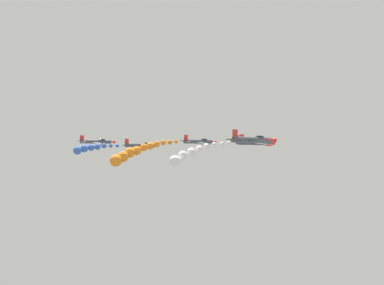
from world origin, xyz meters
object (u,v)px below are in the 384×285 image
at_px(airplane_lead, 251,143).
at_px(airplane_right_outer, 253,140).
at_px(airplane_left_outer, 141,145).
at_px(airplane_left_inner, 199,141).
at_px(airplane_trailing, 97,142).
at_px(airplane_right_inner, 256,143).

bearing_deg(airplane_lead, airplane_right_outer, -42.37).
bearing_deg(airplane_left_outer, airplane_lead, 40.93).
xyz_separation_m(airplane_lead, airplane_right_outer, (20.91, -19.08, -0.05)).
distance_m(airplane_lead, airplane_left_inner, 14.08).
distance_m(airplane_left_inner, airplane_right_outer, 33.76).
bearing_deg(airplane_left_inner, airplane_lead, 37.50).
distance_m(airplane_left_outer, airplane_trailing, 13.81).
xyz_separation_m(airplane_left_outer, airplane_trailing, (-10.44, -8.97, 1.11)).
distance_m(airplane_left_inner, airplane_trailing, 30.10).
bearing_deg(airplane_right_inner, airplane_right_outer, -45.48).
distance_m(airplane_lead, airplane_left_outer, 30.37).
bearing_deg(airplane_lead, airplane_left_outer, -139.07).
relative_size(airplane_left_outer, airplane_trailing, 1.00).
height_order(airplane_left_inner, airplane_trailing, airplane_trailing).
xyz_separation_m(airplane_lead, airplane_right_inner, (10.04, -8.02, -0.25)).
xyz_separation_m(airplane_left_outer, airplane_right_outer, (43.85, 0.82, 0.56)).
bearing_deg(airplane_right_inner, airplane_left_outer, -160.20).
xyz_separation_m(airplane_right_outer, airplane_trailing, (-54.29, -9.79, 0.55)).
distance_m(airplane_left_inner, airplane_right_inner, 21.22).
distance_m(airplane_left_outer, airplane_right_outer, 43.86).
height_order(airplane_lead, airplane_right_inner, airplane_lead).
height_order(airplane_right_inner, airplane_right_outer, airplane_right_outer).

